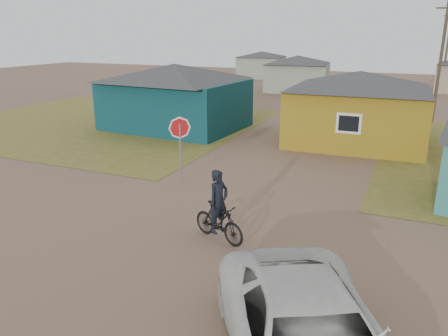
{
  "coord_description": "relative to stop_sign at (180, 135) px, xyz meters",
  "views": [
    {
      "loc": [
        5.3,
        -10.36,
        5.87
      ],
      "look_at": [
        -0.56,
        3.0,
        1.3
      ],
      "focal_mm": 35.0,
      "sensor_mm": 36.0,
      "label": 1
    }
  ],
  "objects": [
    {
      "name": "cyclist",
      "position": [
        3.51,
        -4.06,
        -1.19
      ],
      "size": [
        1.97,
        1.17,
        2.15
      ],
      "color": "black",
      "rests_on": "ground"
    },
    {
      "name": "house_yellow",
      "position": [
        5.53,
        9.69,
        0.03
      ],
      "size": [
        7.72,
        6.76,
        3.9
      ],
      "color": "olive",
      "rests_on": "ground"
    },
    {
      "name": "ground",
      "position": [
        3.03,
        -4.31,
        -1.98
      ],
      "size": [
        120.0,
        120.0,
        0.0
      ],
      "primitive_type": "plane",
      "color": "#7F5E49"
    },
    {
      "name": "stop_sign",
      "position": [
        0.0,
        0.0,
        0.0
      ],
      "size": [
        0.85,
        0.33,
        2.71
      ],
      "color": "gray",
      "rests_on": "ground"
    },
    {
      "name": "utility_pole_near",
      "position": [
        9.53,
        17.69,
        2.16
      ],
      "size": [
        1.4,
        0.2,
        8.0
      ],
      "color": "#443928",
      "rests_on": "ground"
    },
    {
      "name": "utility_pole_far",
      "position": [
        10.53,
        33.69,
        2.16
      ],
      "size": [
        1.4,
        0.2,
        8.0
      ],
      "color": "#443928",
      "rests_on": "ground"
    },
    {
      "name": "house_teal",
      "position": [
        -5.47,
        9.19,
        0.08
      ],
      "size": [
        8.93,
        7.08,
        4.0
      ],
      "color": "#0A3138",
      "rests_on": "ground"
    },
    {
      "name": "house_pale_north",
      "position": [
        -10.97,
        41.69,
        -0.22
      ],
      "size": [
        6.28,
        5.81,
        3.4
      ],
      "color": "gray",
      "rests_on": "ground"
    },
    {
      "name": "house_pale_west",
      "position": [
        -2.97,
        29.69,
        -0.12
      ],
      "size": [
        7.04,
        6.15,
        3.6
      ],
      "color": "gray",
      "rests_on": "ground"
    },
    {
      "name": "grass_nw",
      "position": [
        -10.97,
        8.69,
        -1.97
      ],
      "size": [
        20.0,
        18.0,
        0.0
      ],
      "primitive_type": "cube",
      "color": "olive",
      "rests_on": "ground"
    }
  ]
}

